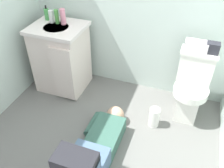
% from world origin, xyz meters
% --- Properties ---
extents(ground_plane, '(2.84, 3.11, 0.04)m').
position_xyz_m(ground_plane, '(0.00, 0.00, -0.02)').
color(ground_plane, slate).
extents(toilet, '(0.36, 0.46, 0.75)m').
position_xyz_m(toilet, '(0.79, 0.75, 0.37)').
color(toilet, white).
rests_on(toilet, ground_plane).
extents(vanity_cabinet, '(0.60, 0.53, 0.82)m').
position_xyz_m(vanity_cabinet, '(-0.74, 0.73, 0.42)').
color(vanity_cabinet, beige).
rests_on(vanity_cabinet, ground_plane).
extents(faucet, '(0.02, 0.02, 0.10)m').
position_xyz_m(faucet, '(-0.74, 0.87, 0.87)').
color(faucet, silver).
rests_on(faucet, vanity_cabinet).
extents(person_plumber, '(0.39, 1.06, 0.52)m').
position_xyz_m(person_plumber, '(0.08, -0.17, 0.18)').
color(person_plumber, '#33594C').
rests_on(person_plumber, ground_plane).
extents(tissue_box, '(0.22, 0.11, 0.10)m').
position_xyz_m(tissue_box, '(0.75, 0.84, 0.80)').
color(tissue_box, silver).
rests_on(tissue_box, toilet).
extents(toiletry_bag, '(0.12, 0.09, 0.11)m').
position_xyz_m(toiletry_bag, '(0.90, 0.84, 0.81)').
color(toiletry_bag, '#26262D').
rests_on(toiletry_bag, toilet).
extents(soap_dispenser, '(0.06, 0.06, 0.17)m').
position_xyz_m(soap_dispenser, '(-0.93, 0.85, 0.89)').
color(soap_dispenser, '#49A250').
rests_on(soap_dispenser, vanity_cabinet).
extents(bottle_white, '(0.05, 0.05, 0.14)m').
position_xyz_m(bottle_white, '(-0.84, 0.80, 0.89)').
color(bottle_white, white).
rests_on(bottle_white, vanity_cabinet).
extents(bottle_green, '(0.05, 0.05, 0.16)m').
position_xyz_m(bottle_green, '(-0.77, 0.80, 0.90)').
color(bottle_green, '#4D9C46').
rests_on(bottle_green, vanity_cabinet).
extents(bottle_pink, '(0.06, 0.06, 0.18)m').
position_xyz_m(bottle_pink, '(-0.70, 0.80, 0.91)').
color(bottle_pink, pink).
rests_on(bottle_pink, vanity_cabinet).
extents(paper_towel_roll, '(0.11, 0.11, 0.23)m').
position_xyz_m(paper_towel_roll, '(0.49, 0.43, 0.11)').
color(paper_towel_roll, white).
rests_on(paper_towel_roll, ground_plane).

